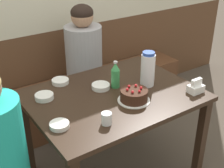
{
  "coord_description": "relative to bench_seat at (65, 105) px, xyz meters",
  "views": [
    {
      "loc": [
        -1.1,
        -1.6,
        1.82
      ],
      "look_at": [
        0.03,
        0.05,
        0.78
      ],
      "focal_mm": 50.0,
      "sensor_mm": 36.0,
      "label": 1
    }
  ],
  "objects": [
    {
      "name": "glass_water_tall",
      "position": [
        -0.24,
        -1.11,
        0.55
      ],
      "size": [
        0.07,
        0.07,
        0.08
      ],
      "color": "silver",
      "rests_on": "dining_table"
    },
    {
      "name": "napkin_holder",
      "position": [
        0.5,
        -1.14,
        0.55
      ],
      "size": [
        0.11,
        0.08,
        0.11
      ],
      "color": "white",
      "rests_on": "dining_table"
    },
    {
      "name": "bowl_side_dish",
      "position": [
        -0.49,
        -0.98,
        0.53
      ],
      "size": [
        0.12,
        0.12,
        0.03
      ],
      "color": "white",
      "rests_on": "dining_table"
    },
    {
      "name": "person_pale_blue_shirt",
      "position": [
        0.17,
        -0.12,
        0.36
      ],
      "size": [
        0.33,
        0.34,
        1.21
      ],
      "rotation": [
        0.0,
        0.0,
        -1.57
      ],
      "color": "#33333D",
      "rests_on": "ground_plane"
    },
    {
      "name": "birthday_cake",
      "position": [
        0.06,
        -0.99,
        0.55
      ],
      "size": [
        0.22,
        0.22,
        0.1
      ],
      "color": "white",
      "rests_on": "dining_table"
    },
    {
      "name": "water_pitcher",
      "position": [
        0.29,
        -0.86,
        0.64
      ],
      "size": [
        0.1,
        0.1,
        0.26
      ],
      "color": "white",
      "rests_on": "dining_table"
    },
    {
      "name": "dining_table",
      "position": [
        0.0,
        -0.83,
        0.42
      ],
      "size": [
        1.18,
        0.9,
        0.73
      ],
      "color": "black",
      "rests_on": "ground_plane"
    },
    {
      "name": "bowl_rice_small",
      "position": [
        -0.03,
        -0.71,
        0.53
      ],
      "size": [
        0.13,
        0.13,
        0.03
      ],
      "color": "white",
      "rests_on": "dining_table"
    },
    {
      "name": "soju_bottle",
      "position": [
        0.07,
        -0.75,
        0.61
      ],
      "size": [
        0.06,
        0.06,
        0.21
      ],
      "color": "#388E4C",
      "rests_on": "dining_table"
    },
    {
      "name": "bowl_soup_white",
      "position": [
        -0.43,
        -0.62,
        0.53
      ],
      "size": [
        0.13,
        0.13,
        0.03
      ],
      "color": "white",
      "rests_on": "dining_table"
    },
    {
      "name": "bench_seat",
      "position": [
        0.0,
        0.0,
        0.0
      ],
      "size": [
        2.67,
        0.38,
        0.44
      ],
      "color": "#56331E",
      "rests_on": "ground_plane"
    },
    {
      "name": "person_teal_shirt",
      "position": [
        -0.85,
        -0.91,
        0.33
      ],
      "size": [
        0.34,
        0.33,
        1.17
      ],
      "color": "#33333D",
      "rests_on": "ground_plane"
    },
    {
      "name": "bowl_sauce_shallow",
      "position": [
        -0.24,
        -0.47,
        0.53
      ],
      "size": [
        0.13,
        0.13,
        0.03
      ],
      "color": "white",
      "rests_on": "dining_table"
    }
  ]
}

